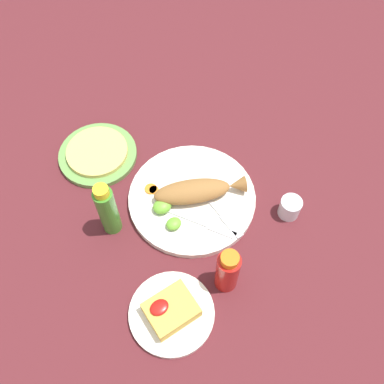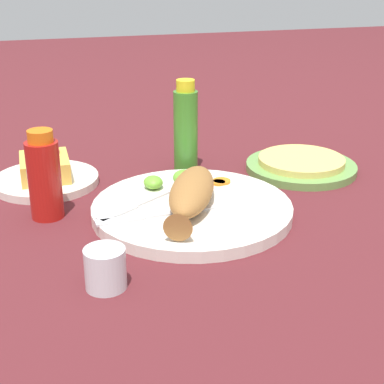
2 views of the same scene
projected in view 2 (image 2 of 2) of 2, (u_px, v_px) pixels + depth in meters
name	position (u px, v px, depth m)	size (l,w,h in m)	color
ground_plane	(192.00, 215.00, 0.91)	(4.00, 4.00, 0.00)	#561E23
main_plate	(192.00, 209.00, 0.91)	(0.31, 0.31, 0.02)	white
fried_fish	(191.00, 194.00, 0.89)	(0.22, 0.14, 0.04)	#996633
fork_near	(149.00, 216.00, 0.86)	(0.02, 0.19, 0.00)	silver
fork_far	(139.00, 204.00, 0.90)	(0.11, 0.16, 0.00)	silver
carrot_slice_near	(222.00, 181.00, 0.99)	(0.03, 0.03, 0.00)	orange
carrot_slice_mid	(218.00, 183.00, 0.98)	(0.02, 0.02, 0.00)	orange
lime_wedge_main	(185.00, 178.00, 0.97)	(0.05, 0.04, 0.03)	#6BB233
lime_wedge_side	(153.00, 182.00, 0.96)	(0.04, 0.03, 0.02)	#6BB233
hot_sauce_bottle_red	(44.00, 177.00, 0.88)	(0.05, 0.05, 0.14)	#B21914
hot_sauce_bottle_green	(186.00, 128.00, 1.07)	(0.04, 0.04, 0.17)	#3D8428
salt_cup	(105.00, 271.00, 0.71)	(0.05, 0.05, 0.05)	silver
side_plate_fries	(46.00, 181.00, 1.03)	(0.18, 0.18, 0.01)	white
fries_pile	(45.00, 167.00, 1.02)	(0.10, 0.08, 0.04)	gold
tortilla_plate	(301.00, 167.00, 1.09)	(0.20, 0.20, 0.01)	#6B9E4C
tortilla_stack	(301.00, 161.00, 1.08)	(0.16, 0.16, 0.01)	#E0C666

